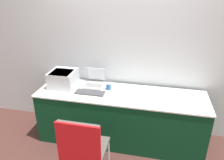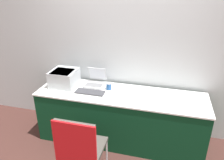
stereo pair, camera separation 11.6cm
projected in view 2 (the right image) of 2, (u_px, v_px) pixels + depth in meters
name	position (u px, v px, depth m)	size (l,w,h in m)	color
ground_plane	(115.00, 153.00, 3.06)	(14.00, 14.00, 0.00)	#472823
wall_back	(127.00, 49.00, 3.17)	(8.00, 0.05, 2.60)	silver
table	(120.00, 117.00, 3.18)	(2.36, 0.67, 0.77)	#0C381E
printer	(64.00, 77.00, 3.23)	(0.36, 0.37, 0.24)	#B2B7BC
laptop_left	(95.00, 81.00, 3.29)	(0.28, 0.32, 0.24)	#B7B7BC
external_keyboard	(90.00, 92.00, 3.05)	(0.41, 0.15, 0.02)	#3D3D42
coffee_cup	(109.00, 86.00, 3.13)	(0.08, 0.08, 0.10)	#285699
chair	(80.00, 146.00, 2.38)	(0.47, 0.49, 0.93)	#4C4742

